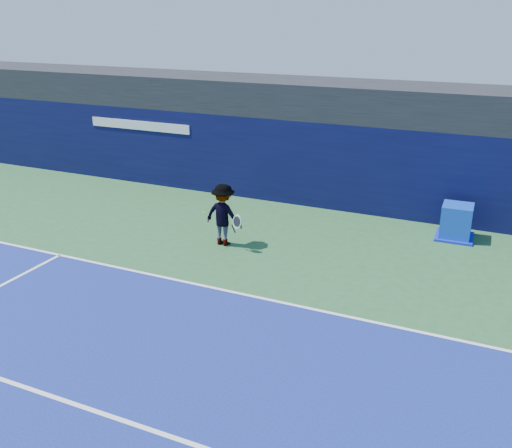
# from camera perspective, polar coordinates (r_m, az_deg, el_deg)

# --- Properties ---
(ground) EXTENTS (80.00, 80.00, 0.00)m
(ground) POSITION_cam_1_polar(r_m,az_deg,el_deg) (12.26, -10.99, -12.16)
(ground) COLOR #295B2F
(ground) RESTS_ON ground
(baseline) EXTENTS (24.00, 0.10, 0.01)m
(baseline) POSITION_cam_1_polar(r_m,az_deg,el_deg) (14.44, -4.19, -6.40)
(baseline) COLOR white
(baseline) RESTS_ON ground
(service_line) EXTENTS (24.00, 0.10, 0.01)m
(service_line) POSITION_cam_1_polar(r_m,az_deg,el_deg) (11.00, -17.19, -17.00)
(service_line) COLOR white
(service_line) RESTS_ON ground
(stadium_band) EXTENTS (36.00, 3.00, 1.20)m
(stadium_band) POSITION_cam_1_polar(r_m,az_deg,el_deg) (20.93, 6.90, 12.35)
(stadium_band) COLOR black
(stadium_band) RESTS_ON back_wall_assembly
(back_wall_assembly) EXTENTS (36.00, 1.03, 3.00)m
(back_wall_assembly) POSITION_cam_1_polar(r_m,az_deg,el_deg) (20.41, 5.77, 6.17)
(back_wall_assembly) COLOR #090B33
(back_wall_assembly) RESTS_ON ground
(equipment_cart) EXTENTS (1.14, 1.14, 1.06)m
(equipment_cart) POSITION_cam_1_polar(r_m,az_deg,el_deg) (18.37, 19.38, 0.10)
(equipment_cart) COLOR #0C36B4
(equipment_cart) RESTS_ON ground
(tennis_player) EXTENTS (1.39, 0.80, 1.86)m
(tennis_player) POSITION_cam_1_polar(r_m,az_deg,el_deg) (16.74, -3.27, 0.93)
(tennis_player) COLOR silver
(tennis_player) RESTS_ON ground
(tennis_ball) EXTENTS (0.06, 0.06, 0.06)m
(tennis_ball) POSITION_cam_1_polar(r_m,az_deg,el_deg) (16.51, -5.21, 1.16)
(tennis_ball) COLOR #ABD217
(tennis_ball) RESTS_ON ground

